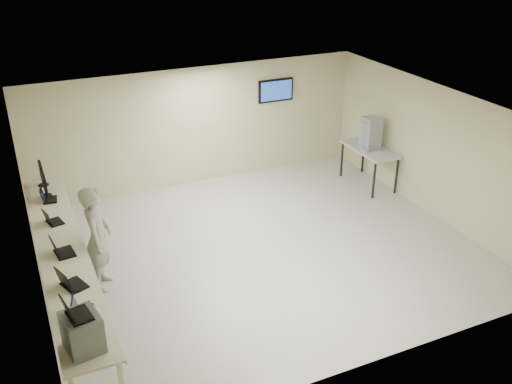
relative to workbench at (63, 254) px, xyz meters
name	(u,v)px	position (x,y,z in m)	size (l,w,h in m)	color
room	(261,182)	(3.62, 0.06, 0.58)	(8.01, 7.01, 2.81)	#B1B49F
workbench	(63,254)	(0.00, 0.00, 0.00)	(0.76, 6.00, 0.90)	beige
equipment_box	(82,332)	(-0.06, -2.57, 0.33)	(0.43, 0.49, 0.51)	#575B60
laptop_on_box	(74,312)	(-0.12, -2.57, 0.66)	(0.36, 0.41, 0.29)	black
laptop_0	(80,309)	(0.00, -1.82, 0.14)	(0.33, 0.37, 0.25)	black
laptop_1	(70,282)	(-0.03, -1.12, 0.15)	(0.45, 0.47, 0.31)	black
laptop_2	(60,250)	(-0.04, -0.13, 0.15)	(0.37, 0.42, 0.31)	black
laptop_3	(52,220)	(-0.05, 1.02, 0.14)	(0.35, 0.39, 0.26)	black
laptop_4	(47,198)	(-0.02, 1.98, 0.14)	(0.32, 0.37, 0.27)	black
monitor_near	(44,183)	(-0.01, 2.22, 0.36)	(0.21, 0.47, 0.47)	black
monitor_far	(41,173)	(-0.01, 2.75, 0.36)	(0.21, 0.48, 0.47)	black
soldier	(98,238)	(0.59, 0.05, 0.12)	(0.69, 0.46, 1.90)	gray
side_table	(370,151)	(7.19, 1.64, 0.04)	(0.73, 1.55, 0.93)	#A4A8AA
storage_bins	(371,133)	(7.17, 1.64, 0.49)	(0.36, 0.40, 0.76)	#949CA3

